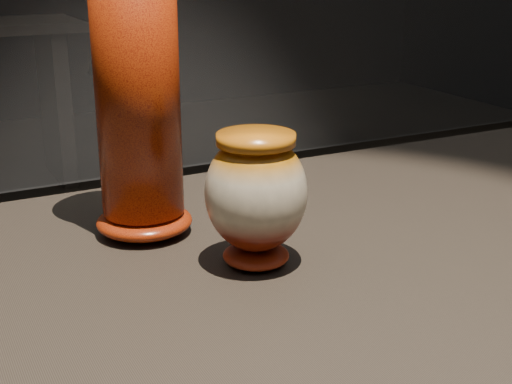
# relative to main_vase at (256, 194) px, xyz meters

# --- Properties ---
(main_vase) EXTENTS (0.15, 0.15, 0.16)m
(main_vase) POSITION_rel_main_vase_xyz_m (0.00, 0.00, 0.00)
(main_vase) COLOR #641708
(main_vase) RESTS_ON display_plinth
(tall_vase) EXTENTS (0.17, 0.17, 0.41)m
(tall_vase) POSITION_rel_main_vase_xyz_m (-0.09, 0.16, 0.11)
(tall_vase) COLOR #A6320B
(tall_vase) RESTS_ON display_plinth
(visitor) EXTENTS (0.66, 0.52, 1.57)m
(visitor) POSITION_rel_main_vase_xyz_m (1.00, 3.89, -0.20)
(visitor) COLOR black
(visitor) RESTS_ON ground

